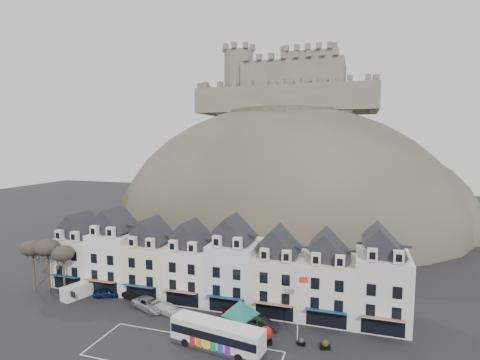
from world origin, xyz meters
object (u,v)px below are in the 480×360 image
object	(u,v)px
car_white	(168,309)
car_charcoal	(263,324)
car_navy	(107,293)
bus_shelter	(240,308)
white_van	(77,291)
flagpole	(299,304)
car_black	(133,296)
car_silver	(149,304)
red_buoy	(266,335)
bus	(217,334)
car_maroon	(236,311)

from	to	relation	value
car_white	car_charcoal	xyz separation A→B (m)	(13.69, 0.00, -0.04)
car_navy	bus_shelter	bearing A→B (deg)	-123.45
bus_shelter	white_van	size ratio (longest dim) A/B	1.39
white_van	car_navy	world-z (taller)	white_van
car_navy	flagpole	bearing A→B (deg)	-120.04
bus_shelter	car_white	size ratio (longest dim) A/B	1.38
car_white	car_charcoal	bearing A→B (deg)	-74.88
bus_shelter	flagpole	size ratio (longest dim) A/B	0.81
car_black	car_silver	bearing A→B (deg)	-98.07
flagpole	car_silver	bearing A→B (deg)	173.59
white_van	car_white	bearing A→B (deg)	15.54
car_silver	car_white	bearing A→B (deg)	-77.35
red_buoy	car_charcoal	bearing A→B (deg)	109.53
bus	flagpole	distance (m)	10.16
flagpole	car_charcoal	world-z (taller)	flagpole
bus	car_black	xyz separation A→B (m)	(-16.93, 8.69, -1.09)
red_buoy	flagpole	world-z (taller)	flagpole
car_silver	white_van	bearing A→B (deg)	110.03
red_buoy	car_charcoal	size ratio (longest dim) A/B	0.51
bus	flagpole	bearing A→B (deg)	34.49
car_charcoal	car_maroon	bearing A→B (deg)	67.94
car_black	car_maroon	size ratio (longest dim) A/B	1.11
car_silver	car_navy	bearing A→B (deg)	99.46
car_navy	car_maroon	bearing A→B (deg)	-111.38
car_black	car_charcoal	distance (m)	21.02
car_silver	bus_shelter	bearing A→B (deg)	-80.20
car_charcoal	white_van	bearing A→B (deg)	95.76
flagpole	bus_shelter	bearing A→B (deg)	-176.50
bus	white_van	world-z (taller)	bus
bus_shelter	car_maroon	xyz separation A→B (m)	(-2.18, 4.90, -2.89)
car_white	car_maroon	world-z (taller)	car_white
red_buoy	car_charcoal	world-z (taller)	red_buoy
flagpole	car_black	xyz separation A→B (m)	(-25.68, 4.47, -4.11)
red_buoy	car_maroon	distance (m)	8.06
bus	car_navy	distance (m)	23.11
car_maroon	car_charcoal	bearing A→B (deg)	-122.74
car_navy	car_charcoal	distance (m)	25.54
flagpole	bus	bearing A→B (deg)	-154.24
bus	car_silver	xyz separation A→B (m)	(-12.93, 6.65, -0.97)
bus_shelter	red_buoy	distance (m)	4.33
car_navy	car_white	distance (m)	11.96
bus_shelter	car_white	distance (m)	11.97
car_navy	car_white	size ratio (longest dim) A/B	0.81
flagpole	white_van	world-z (taller)	flagpole
bus_shelter	car_white	world-z (taller)	bus_shelter
car_maroon	car_navy	bearing A→B (deg)	87.18
car_maroon	white_van	bearing A→B (deg)	90.54
bus	car_silver	bearing A→B (deg)	161.50
car_navy	car_charcoal	size ratio (longest dim) A/B	0.98
car_black	car_maroon	distance (m)	16.38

